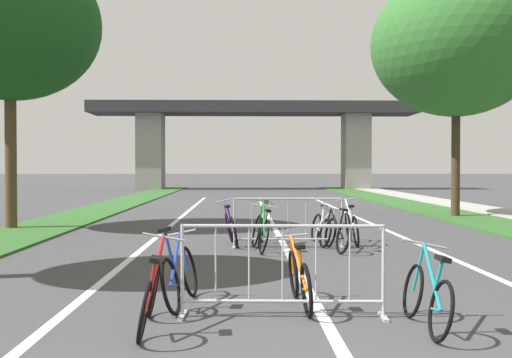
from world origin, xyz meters
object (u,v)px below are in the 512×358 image
Objects in this scene: tree_left_oak_mid at (10,24)px; bicycle_blue_4 at (180,275)px; crowd_barrier_second at (288,223)px; bicycle_teal_3 at (427,296)px; crowd_barrier_nearest at (283,271)px; bicycle_black_6 at (334,234)px; bicycle_orange_2 at (299,279)px; bicycle_green_5 at (261,232)px; tree_right_oak_near at (456,44)px; bicycle_white_9 at (323,228)px; bicycle_purple_8 at (231,228)px; bicycle_silver_0 at (352,227)px; bicycle_red_7 at (150,296)px; bicycle_yellow_1 at (263,228)px.

tree_left_oak_mid reaches higher than bicycle_blue_4.
crowd_barrier_second is 6.54m from bicycle_teal_3.
bicycle_blue_4 is at bearing -59.30° from tree_left_oak_mid.
crowd_barrier_nearest reaches higher than bicycle_black_6.
bicycle_orange_2 is 1.61m from bicycle_teal_3.
tree_right_oak_near is at bearing 43.41° from bicycle_green_5.
bicycle_blue_4 is 4.98m from bicycle_green_5.
crowd_barrier_second is 1.40× the size of bicycle_blue_4.
bicycle_blue_4 is at bearing -109.98° from bicycle_green_5.
bicycle_white_9 is (-0.07, 1.09, 0.00)m from bicycle_black_6.
bicycle_teal_3 is at bearing 82.00° from bicycle_white_9.
bicycle_green_5 is 1.09m from bicycle_purple_8.
bicycle_purple_8 is at bearing -4.72° from bicycle_white_9.
bicycle_purple_8 is at bearing 160.54° from crowd_barrier_second.
bicycle_red_7 is at bearing -113.96° from bicycle_silver_0.
bicycle_silver_0 is at bearing -123.94° from tree_right_oak_near.
bicycle_teal_3 is 6.19m from bicycle_green_5.
tree_left_oak_mid is at bearing 160.18° from bicycle_silver_0.
crowd_barrier_second is 0.77m from bicycle_green_5.
bicycle_red_7 is (5.33, -10.41, -5.21)m from tree_left_oak_mid.
tree_left_oak_mid reaches higher than bicycle_yellow_1.
tree_right_oak_near reaches higher than bicycle_orange_2.
bicycle_white_9 is (1.10, 6.01, 0.01)m from bicycle_orange_2.
bicycle_silver_0 is at bearing 86.25° from bicycle_teal_3.
bicycle_teal_3 is 5.95m from bicycle_black_6.
bicycle_teal_3 is 7.22m from bicycle_purple_8.
bicycle_silver_0 is at bearing 168.03° from bicycle_white_9.
bicycle_silver_0 is 1.96m from bicycle_yellow_1.
bicycle_green_5 is at bearing -129.88° from tree_right_oak_near.
tree_right_oak_near is at bearing 69.65° from bicycle_teal_3.
crowd_barrier_nearest is 1.35× the size of bicycle_white_9.
bicycle_silver_0 is 0.62m from bicycle_white_9.
bicycle_teal_3 is at bearing -92.22° from bicycle_silver_0.
crowd_barrier_nearest is 6.63m from bicycle_white_9.
bicycle_green_5 reaches higher than bicycle_white_9.
bicycle_white_9 is at bearing 35.22° from crowd_barrier_second.
tree_right_oak_near is 17.26m from bicycle_red_7.
bicycle_black_6 is 1.10m from bicycle_white_9.
tree_left_oak_mid is at bearing -31.90° from bicycle_white_9.
bicycle_black_6 is (1.41, 5.40, -0.17)m from crowd_barrier_nearest.
bicycle_teal_3 is at bearing 107.76° from bicycle_yellow_1.
tree_left_oak_mid is 12.99m from crowd_barrier_nearest.
bicycle_orange_2 is at bearing 28.24° from bicycle_red_7.
bicycle_orange_2 is 4.97m from bicycle_green_5.
crowd_barrier_nearest is 1.48× the size of bicycle_teal_3.
bicycle_black_6 is at bearing -31.24° from bicycle_purple_8.
crowd_barrier_nearest is 6.31m from bicycle_yellow_1.
bicycle_teal_3 is at bearing -110.54° from tree_right_oak_near.
bicycle_teal_3 is 0.99× the size of bicycle_black_6.
tree_left_oak_mid is 4.85× the size of bicycle_teal_3.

